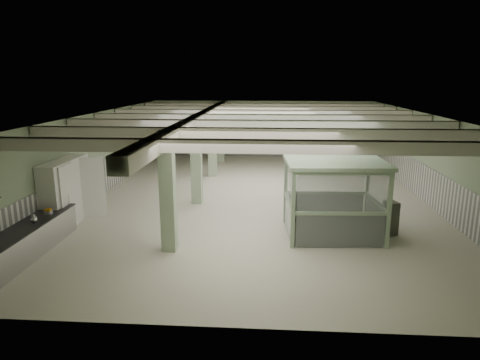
# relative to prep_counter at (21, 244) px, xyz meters

# --- Properties ---
(floor) EXTENTS (20.00, 20.00, 0.00)m
(floor) POSITION_rel_prep_counter_xyz_m (6.54, 7.00, -0.46)
(floor) COLOR silver
(floor) RESTS_ON ground
(ceiling) EXTENTS (14.00, 20.00, 0.02)m
(ceiling) POSITION_rel_prep_counter_xyz_m (6.54, 7.00, 3.14)
(ceiling) COLOR white
(ceiling) RESTS_ON wall_back
(wall_back) EXTENTS (14.00, 0.02, 3.60)m
(wall_back) POSITION_rel_prep_counter_xyz_m (6.54, 17.00, 1.34)
(wall_back) COLOR #97AA88
(wall_back) RESTS_ON floor
(wall_front) EXTENTS (14.00, 0.02, 3.60)m
(wall_front) POSITION_rel_prep_counter_xyz_m (6.54, -3.00, 1.34)
(wall_front) COLOR #97AA88
(wall_front) RESTS_ON floor
(wall_left) EXTENTS (0.02, 20.00, 3.60)m
(wall_left) POSITION_rel_prep_counter_xyz_m (-0.46, 7.00, 1.34)
(wall_left) COLOR #97AA88
(wall_left) RESTS_ON floor
(wall_right) EXTENTS (0.02, 20.00, 3.60)m
(wall_right) POSITION_rel_prep_counter_xyz_m (13.54, 7.00, 1.34)
(wall_right) COLOR #97AA88
(wall_right) RESTS_ON floor
(wainscot_left) EXTENTS (0.05, 19.90, 1.50)m
(wainscot_left) POSITION_rel_prep_counter_xyz_m (-0.43, 7.00, 0.29)
(wainscot_left) COLOR white
(wainscot_left) RESTS_ON floor
(wainscot_right) EXTENTS (0.05, 19.90, 1.50)m
(wainscot_right) POSITION_rel_prep_counter_xyz_m (13.52, 7.00, 0.29)
(wainscot_right) COLOR white
(wainscot_right) RESTS_ON floor
(wainscot_back) EXTENTS (13.90, 0.05, 1.50)m
(wainscot_back) POSITION_rel_prep_counter_xyz_m (6.54, 16.97, 0.29)
(wainscot_back) COLOR white
(wainscot_back) RESTS_ON floor
(girder) EXTENTS (0.45, 19.90, 0.40)m
(girder) POSITION_rel_prep_counter_xyz_m (4.04, 7.00, 2.92)
(girder) COLOR silver
(girder) RESTS_ON ceiling
(beam_a) EXTENTS (13.90, 0.35, 0.32)m
(beam_a) POSITION_rel_prep_counter_xyz_m (6.54, -0.50, 2.96)
(beam_a) COLOR silver
(beam_a) RESTS_ON ceiling
(beam_b) EXTENTS (13.90, 0.35, 0.32)m
(beam_b) POSITION_rel_prep_counter_xyz_m (6.54, 2.00, 2.96)
(beam_b) COLOR silver
(beam_b) RESTS_ON ceiling
(beam_c) EXTENTS (13.90, 0.35, 0.32)m
(beam_c) POSITION_rel_prep_counter_xyz_m (6.54, 4.50, 2.96)
(beam_c) COLOR silver
(beam_c) RESTS_ON ceiling
(beam_d) EXTENTS (13.90, 0.35, 0.32)m
(beam_d) POSITION_rel_prep_counter_xyz_m (6.54, 7.00, 2.96)
(beam_d) COLOR silver
(beam_d) RESTS_ON ceiling
(beam_e) EXTENTS (13.90, 0.35, 0.32)m
(beam_e) POSITION_rel_prep_counter_xyz_m (6.54, 9.50, 2.96)
(beam_e) COLOR silver
(beam_e) RESTS_ON ceiling
(beam_f) EXTENTS (13.90, 0.35, 0.32)m
(beam_f) POSITION_rel_prep_counter_xyz_m (6.54, 12.00, 2.96)
(beam_f) COLOR silver
(beam_f) RESTS_ON ceiling
(beam_g) EXTENTS (13.90, 0.35, 0.32)m
(beam_g) POSITION_rel_prep_counter_xyz_m (6.54, 14.50, 2.96)
(beam_g) COLOR silver
(beam_g) RESTS_ON ceiling
(column_a) EXTENTS (0.42, 0.42, 3.60)m
(column_a) POSITION_rel_prep_counter_xyz_m (4.04, 1.00, 1.34)
(column_a) COLOR #A3BB96
(column_a) RESTS_ON floor
(column_b) EXTENTS (0.42, 0.42, 3.60)m
(column_b) POSITION_rel_prep_counter_xyz_m (4.04, 6.00, 1.34)
(column_b) COLOR #A3BB96
(column_b) RESTS_ON floor
(column_c) EXTENTS (0.42, 0.42, 3.60)m
(column_c) POSITION_rel_prep_counter_xyz_m (4.04, 11.00, 1.34)
(column_c) COLOR #A3BB96
(column_c) RESTS_ON floor
(column_d) EXTENTS (0.42, 0.42, 3.60)m
(column_d) POSITION_rel_prep_counter_xyz_m (4.04, 15.00, 1.34)
(column_d) COLOR #A3BB96
(column_d) RESTS_ON floor
(pendant_front) EXTENTS (0.44, 0.44, 0.22)m
(pendant_front) POSITION_rel_prep_counter_xyz_m (7.04, 2.00, 2.59)
(pendant_front) COLOR #2C3B2D
(pendant_front) RESTS_ON ceiling
(pendant_mid) EXTENTS (0.44, 0.44, 0.22)m
(pendant_mid) POSITION_rel_prep_counter_xyz_m (7.04, 7.50, 2.59)
(pendant_mid) COLOR #2C3B2D
(pendant_mid) RESTS_ON ceiling
(pendant_back) EXTENTS (0.44, 0.44, 0.22)m
(pendant_back) POSITION_rel_prep_counter_xyz_m (7.04, 12.50, 2.59)
(pendant_back) COLOR #2C3B2D
(pendant_back) RESTS_ON ceiling
(prep_counter) EXTENTS (0.91, 5.21, 0.91)m
(prep_counter) POSITION_rel_prep_counter_xyz_m (0.00, 0.00, 0.00)
(prep_counter) COLOR #B3B3B7
(prep_counter) RESTS_ON floor
(pitcher_near) EXTENTS (0.22, 0.23, 0.25)m
(pitcher_near) POSITION_rel_prep_counter_xyz_m (-0.09, 2.10, 0.56)
(pitcher_near) COLOR #B3B3B7
(pitcher_near) RESTS_ON prep_counter
(pitcher_far) EXTENTS (0.26, 0.28, 0.28)m
(pitcher_far) POSITION_rel_prep_counter_xyz_m (0.15, 0.54, 0.58)
(pitcher_far) COLOR #B3B3B7
(pitcher_far) RESTS_ON prep_counter
(orange_bowl) EXTENTS (0.32, 0.32, 0.10)m
(orange_bowl) POSITION_rel_prep_counter_xyz_m (0.10, 1.45, 0.49)
(orange_bowl) COLOR #B2B2B7
(orange_bowl) RESTS_ON prep_counter
(walkin_cooler) EXTENTS (1.23, 2.63, 2.41)m
(walkin_cooler) POSITION_rel_prep_counter_xyz_m (-0.08, 3.12, 0.75)
(walkin_cooler) COLOR white
(walkin_cooler) RESTS_ON floor
(guard_booth) EXTENTS (3.26, 2.81, 2.51)m
(guard_booth) POSITION_rel_prep_counter_xyz_m (9.09, 2.68, 1.25)
(guard_booth) COLOR #90AC8A
(guard_booth) RESTS_ON floor
(filing_cabinet) EXTENTS (0.48, 0.59, 1.11)m
(filing_cabinet) POSITION_rel_prep_counter_xyz_m (11.02, 2.87, 0.09)
(filing_cabinet) COLOR #4C5143
(filing_cabinet) RESTS_ON floor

